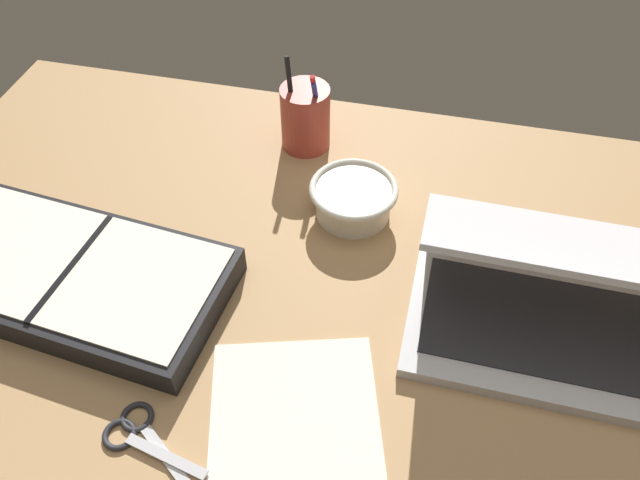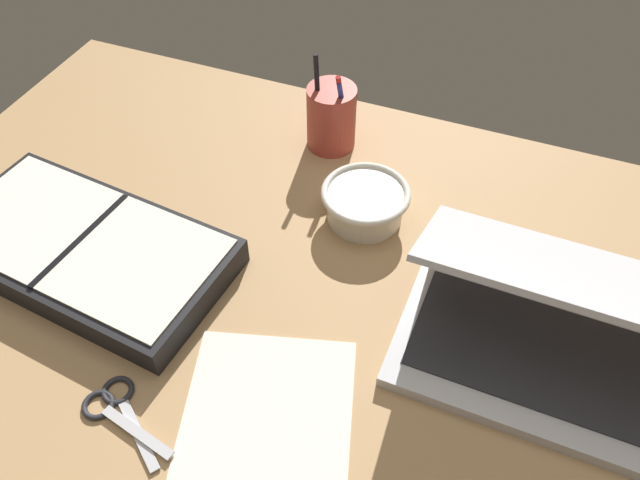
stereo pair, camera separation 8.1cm
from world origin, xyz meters
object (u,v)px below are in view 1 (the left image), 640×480
at_px(bowl, 353,198).
at_px(planner, 77,276).
at_px(laptop, 545,299).
at_px(pen_cup, 305,117).
at_px(scissors, 138,434).

bearing_deg(bowl, planner, -146.35).
height_order(laptop, pen_cup, laptop).
xyz_separation_m(bowl, scissors, (-0.17, -0.40, -0.03)).
bearing_deg(pen_cup, bowl, -52.95).
height_order(pen_cup, scissors, pen_cup).
xyz_separation_m(pen_cup, scissors, (-0.06, -0.55, -0.05)).
height_order(pen_cup, planner, pen_cup).
bearing_deg(pen_cup, laptop, -36.84).
bearing_deg(planner, laptop, 13.64).
bearing_deg(planner, pen_cup, 64.17).
xyz_separation_m(laptop, pen_cup, (-0.38, 0.28, 0.01)).
xyz_separation_m(pen_cup, planner, (-0.23, -0.37, -0.03)).
distance_m(bowl, planner, 0.40).
relative_size(planner, scissors, 3.17).
xyz_separation_m(laptop, planner, (-0.60, -0.08, -0.02)).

